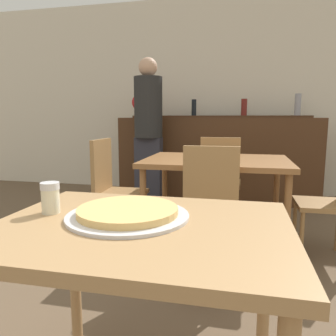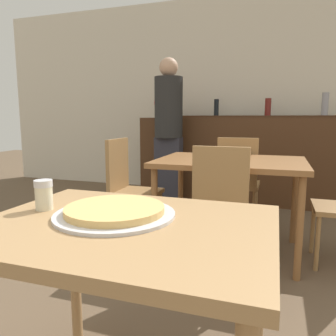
{
  "view_description": "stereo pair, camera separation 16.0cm",
  "coord_description": "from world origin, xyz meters",
  "views": [
    {
      "loc": [
        0.31,
        -1.0,
        1.11
      ],
      "look_at": [
        -0.03,
        0.55,
        0.86
      ],
      "focal_mm": 35.0,
      "sensor_mm": 36.0,
      "label": 1
    },
    {
      "loc": [
        0.47,
        -0.95,
        1.11
      ],
      "look_at": [
        -0.03,
        0.55,
        0.86
      ],
      "focal_mm": 35.0,
      "sensor_mm": 36.0,
      "label": 2
    }
  ],
  "objects": [
    {
      "name": "potted_plant",
      "position": [
        -1.05,
        3.39,
        1.28
      ],
      "size": [
        0.24,
        0.24,
        0.33
      ],
      "color": "maroon",
      "rests_on": "bar_counter"
    },
    {
      "name": "dining_table_far",
      "position": [
        0.12,
        1.69,
        0.69
      ],
      "size": [
        1.16,
        0.84,
        0.77
      ],
      "color": "brown",
      "rests_on": "ground_plane"
    },
    {
      "name": "pizza_tray",
      "position": [
        -0.06,
        0.05,
        0.78
      ],
      "size": [
        0.43,
        0.43,
        0.04
      ],
      "color": "silver",
      "rests_on": "dining_table_near"
    },
    {
      "name": "chair_far_side_front",
      "position": [
        0.12,
        1.1,
        0.52
      ],
      "size": [
        0.4,
        0.4,
        0.92
      ],
      "color": "olive",
      "rests_on": "ground_plane"
    },
    {
      "name": "chair_far_side_back",
      "position": [
        0.12,
        2.28,
        0.52
      ],
      "size": [
        0.4,
        0.4,
        0.92
      ],
      "rotation": [
        0.0,
        0.0,
        3.14
      ],
      "color": "olive",
      "rests_on": "ground_plane"
    },
    {
      "name": "bar_counter",
      "position": [
        0.0,
        3.44,
        0.55
      ],
      "size": [
        2.6,
        0.56,
        1.1
      ],
      "color": "#4C2D19",
      "rests_on": "ground_plane"
    },
    {
      "name": "person_standing",
      "position": [
        -0.79,
        2.86,
        0.99
      ],
      "size": [
        0.34,
        0.34,
        1.81
      ],
      "color": "#2D2D38",
      "rests_on": "ground_plane"
    },
    {
      "name": "chair_far_side_left",
      "position": [
        -0.79,
        1.69,
        0.52
      ],
      "size": [
        0.4,
        0.4,
        0.92
      ],
      "rotation": [
        0.0,
        0.0,
        1.57
      ],
      "color": "olive",
      "rests_on": "ground_plane"
    },
    {
      "name": "dining_table_near",
      "position": [
        0.0,
        0.0,
        0.67
      ],
      "size": [
        0.98,
        0.75,
        0.76
      ],
      "color": "#A87F51",
      "rests_on": "ground_plane"
    },
    {
      "name": "bar_back_shelf",
      "position": [
        0.05,
        3.58,
        1.15
      ],
      "size": [
        2.39,
        0.24,
        0.31
      ],
      "color": "#4C2D19",
      "rests_on": "bar_counter"
    },
    {
      "name": "wall_back",
      "position": [
        0.0,
        3.94,
        1.4
      ],
      "size": [
        8.0,
        0.05,
        2.8
      ],
      "color": "silver",
      "rests_on": "ground_plane"
    },
    {
      "name": "cheese_shaker",
      "position": [
        -0.36,
        0.04,
        0.82
      ],
      "size": [
        0.07,
        0.07,
        0.11
      ],
      "color": "beige",
      "rests_on": "dining_table_near"
    }
  ]
}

